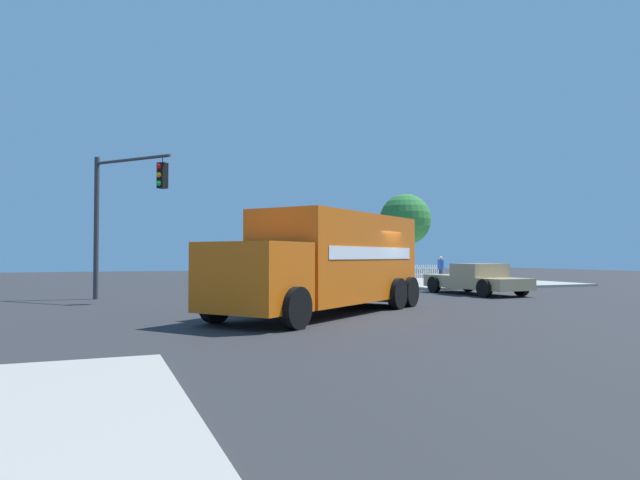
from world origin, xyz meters
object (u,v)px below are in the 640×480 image
Objects in this scene: pedestrian_near_corner at (441,268)px; shade_tree_near at (405,220)px; delivery_truck at (328,261)px; pickup_tan at (476,278)px; traffic_light_primary at (119,204)px.

pedestrian_near_corner is 0.27× the size of shade_tree_near.
shade_tree_near reaches higher than delivery_truck.
pickup_tan is at bearing 73.44° from shade_tree_near.
shade_tree_near is at bearing -126.51° from delivery_truck.
shade_tree_near is (-3.70, -12.44, 3.46)m from pickup_tan.
delivery_truck is at bearing 29.07° from pickup_tan.
shade_tree_near reaches higher than pickup_tan.
delivery_truck is 1.46× the size of traffic_light_primary.
pickup_tan is (-9.36, -5.20, -0.83)m from delivery_truck.
delivery_truck is at bearing 45.60° from pedestrian_near_corner.
delivery_truck reaches higher than pickup_tan.
traffic_light_primary is 0.98× the size of shade_tree_near.
pedestrian_near_corner is (-3.41, -7.85, 0.29)m from pickup_tan.
delivery_truck is 9.69m from traffic_light_primary.
delivery_truck is 10.74m from pickup_tan.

